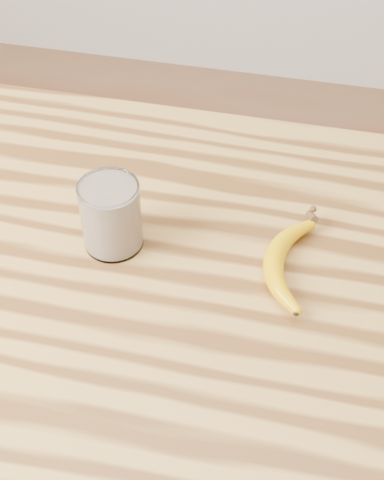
# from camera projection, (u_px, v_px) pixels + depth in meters

# --- Properties ---
(table) EXTENTS (1.20, 0.80, 0.90)m
(table) POSITION_uv_depth(u_px,v_px,m) (174.00, 327.00, 1.05)
(table) COLOR #AF813C
(table) RESTS_ON ground
(smoothie_glass) EXTENTS (0.09, 0.09, 0.11)m
(smoothie_glass) POSITION_uv_depth(u_px,v_px,m) (111.00, 215.00, 0.96)
(smoothie_glass) COLOR white
(smoothie_glass) RESTS_ON table
(banana) EXTENTS (0.09, 0.25, 0.03)m
(banana) POSITION_uv_depth(u_px,v_px,m) (273.00, 260.00, 0.95)
(banana) COLOR #DDA100
(banana) RESTS_ON table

